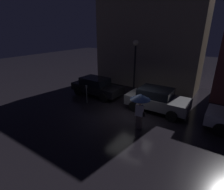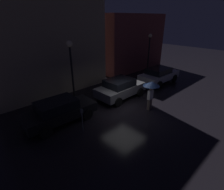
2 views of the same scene
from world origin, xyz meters
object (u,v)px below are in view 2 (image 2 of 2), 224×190
(pedestrian_with_umbrella, at_px, (151,87))
(street_lamp_far, at_px, (149,47))
(parked_car_grey, at_px, (120,88))
(street_lamp_near, at_px, (71,59))
(parked_car_black, at_px, (59,111))
(parked_car_silver, at_px, (159,75))
(parking_meter, at_px, (82,118))

(pedestrian_with_umbrella, bearing_deg, street_lamp_far, 35.07)
(street_lamp_far, bearing_deg, parked_car_grey, -160.04)
(pedestrian_with_umbrella, bearing_deg, street_lamp_near, 118.44)
(parked_car_black, xyz_separation_m, parked_car_grey, (5.10, -0.02, 0.03))
(pedestrian_with_umbrella, distance_m, street_lamp_near, 5.78)
(street_lamp_far, bearing_deg, pedestrian_with_umbrella, -143.15)
(street_lamp_near, height_order, street_lamp_far, street_lamp_near)
(parked_car_silver, height_order, parking_meter, parked_car_silver)
(parked_car_grey, xyz_separation_m, street_lamp_far, (7.02, 2.55, 2.02))
(parked_car_black, bearing_deg, street_lamp_near, 43.90)
(parked_car_grey, distance_m, street_lamp_far, 7.74)
(pedestrian_with_umbrella, bearing_deg, parked_car_grey, 88.77)
(parked_car_black, distance_m, street_lamp_far, 12.55)
(pedestrian_with_umbrella, distance_m, parking_meter, 4.86)
(parked_car_grey, xyz_separation_m, pedestrian_with_umbrella, (0.03, -2.69, 0.82))
(parked_car_silver, distance_m, street_lamp_near, 8.49)
(parking_meter, height_order, street_lamp_near, street_lamp_near)
(street_lamp_near, bearing_deg, pedestrian_with_umbrella, -59.79)
(pedestrian_with_umbrella, relative_size, street_lamp_far, 0.48)
(parked_car_silver, xyz_separation_m, pedestrian_with_umbrella, (-5.02, -2.52, 0.85))
(parked_car_silver, relative_size, street_lamp_near, 0.99)
(pedestrian_with_umbrella, xyz_separation_m, parking_meter, (-4.68, 1.05, -0.78))
(parking_meter, bearing_deg, pedestrian_with_umbrella, -12.61)
(street_lamp_far, bearing_deg, parked_car_silver, -125.99)
(parked_car_silver, relative_size, pedestrian_with_umbrella, 2.13)
(pedestrian_with_umbrella, relative_size, parking_meter, 1.48)
(parked_car_grey, distance_m, street_lamp_near, 4.20)
(parked_car_grey, relative_size, pedestrian_with_umbrella, 1.99)
(street_lamp_near, xyz_separation_m, street_lamp_far, (9.81, 0.41, -0.29))
(parked_car_black, relative_size, pedestrian_with_umbrella, 2.12)
(street_lamp_near, bearing_deg, parking_meter, -116.32)
(parked_car_black, relative_size, parking_meter, 3.13)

